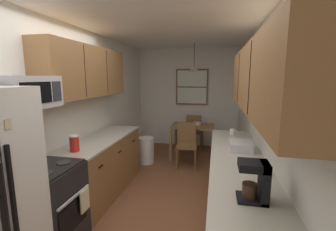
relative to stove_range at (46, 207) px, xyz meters
name	(u,v)px	position (x,y,z in m)	size (l,w,h in m)	color
ground_plane	(167,191)	(0.99, 1.49, -0.47)	(12.00, 12.00, 0.00)	brown
wall_left	(88,111)	(-0.36, 1.49, 0.80)	(0.10, 9.00, 2.55)	white
wall_right	(260,116)	(2.34, 1.49, 0.80)	(0.10, 9.00, 2.55)	white
wall_back	(188,98)	(0.99, 4.14, 0.80)	(4.40, 0.10, 2.55)	white
ceiling_slab	(167,23)	(0.99, 1.49, 2.12)	(4.40, 9.00, 0.08)	white
stove_range	(46,207)	(0.00, 0.00, 0.00)	(0.66, 0.65, 1.10)	black
microwave_over_range	(25,92)	(-0.11, 0.00, 1.21)	(0.39, 0.62, 0.32)	silver
counter_left	(102,165)	(-0.01, 1.24, -0.02)	(0.64, 1.83, 0.90)	olive
upper_cabinets_left	(87,72)	(-0.15, 1.19, 1.43)	(0.33, 1.91, 0.73)	olive
counter_right	(238,202)	(1.99, 0.55, -0.02)	(0.64, 3.18, 0.90)	olive
upper_cabinets_right	(260,78)	(2.13, 0.50, 1.34)	(0.33, 2.86, 0.63)	olive
dining_table	(193,131)	(1.23, 3.17, 0.15)	(0.96, 0.73, 0.75)	brown
dining_chair_near	(187,143)	(1.17, 2.59, 0.03)	(0.43, 0.43, 0.90)	brown
dining_chair_far	(194,130)	(1.21, 3.74, 0.03)	(0.42, 0.42, 0.90)	brown
pendant_light	(194,69)	(1.23, 3.17, 1.53)	(0.27, 0.27, 0.60)	black
back_window	(192,87)	(1.10, 4.07, 1.09)	(0.83, 0.05, 0.92)	brown
trash_bin	(146,150)	(0.29, 2.61, -0.19)	(0.34, 0.34, 0.56)	white
storage_canister	(74,143)	(-0.01, 0.57, 0.53)	(0.12, 0.12, 0.21)	red
dish_towel	(85,200)	(0.35, 0.16, 0.03)	(0.02, 0.16, 0.24)	beige
coffee_maker	(257,181)	(2.04, -0.20, 0.59)	(0.22, 0.18, 0.31)	black
mug_by_coffeemaker	(232,132)	(2.00, 1.87, 0.48)	(0.11, 0.07, 0.09)	white
mug_spare	(248,167)	(2.05, 0.37, 0.48)	(0.12, 0.09, 0.10)	white
dish_rack	(241,146)	(2.05, 1.07, 0.48)	(0.28, 0.34, 0.10)	silver
table_serving_bowl	(197,123)	(1.31, 3.25, 0.31)	(0.17, 0.17, 0.06)	silver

